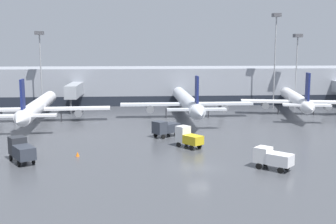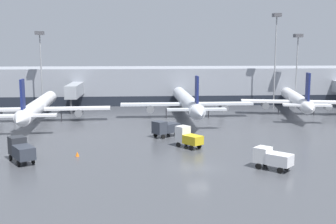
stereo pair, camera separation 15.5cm
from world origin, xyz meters
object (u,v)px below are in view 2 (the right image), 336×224
Objects in this scene: parked_jet_2 at (187,101)px; service_truck_0 at (165,128)px; parked_jet_4 at (296,100)px; service_truck_2 at (272,158)px; parked_jet_1 at (38,107)px; service_truck_3 at (188,137)px; apron_light_mast_2 at (298,49)px; apron_light_mast_3 at (276,35)px; traffic_cone_1 at (77,154)px; apron_light_mast_6 at (40,48)px; service_truck_1 at (21,149)px.

parked_jet_2 reaches higher than service_truck_0.
parked_jet_4 is 7.37× the size of service_truck_2.
service_truck_2 is at bearing 82.45° from service_truck_0.
parked_jet_2 is (29.06, 2.99, 0.34)m from parked_jet_1.
service_truck_2 is at bearing 178.13° from service_truck_3.
parked_jet_1 is 8.66× the size of service_truck_3.
apron_light_mast_2 is 0.79× the size of apron_light_mast_3.
parked_jet_4 is at bearing 177.38° from service_truck_0.
parked_jet_2 is 1.18× the size of parked_jet_4.
service_truck_2 is (-17.89, -39.78, -1.78)m from parked_jet_4.
traffic_cone_1 is 63.66m from apron_light_mast_2.
service_truck_0 is at bearing -51.06° from apron_light_mast_6.
parked_jet_1 is 1.14× the size of parked_jet_4.
apron_light_mast_3 is at bearing -71.25° from service_truck_3.
apron_light_mast_2 is (33.00, 31.40, 12.23)m from service_truck_0.
service_truck_1 reaches higher than service_truck_2.
parked_jet_1 is at bearing -22.96° from service_truck_1.
service_truck_0 is 43.69m from apron_light_mast_6.
service_truck_1 is at bearing 142.59° from parked_jet_2.
traffic_cone_1 is at bearing -102.90° from service_truck_1.
service_truck_2 is 14.34m from service_truck_3.
parked_jet_1 is 28.32m from service_truck_0.
parked_jet_4 is 35.80m from service_truck_0.
parked_jet_2 is at bearing -44.74° from service_truck_3.
parked_jet_4 is at bearing -110.02° from apron_light_mast_2.
parked_jet_4 is 6.93× the size of service_truck_0.
service_truck_0 reaches higher than traffic_cone_1.
parked_jet_4 is 1.84× the size of apron_light_mast_6.
apron_light_mast_3 reaches higher than parked_jet_1.
parked_jet_4 is 43.65m from service_truck_2.
service_truck_1 is (-18.80, -13.59, 0.12)m from service_truck_0.
parked_jet_1 reaches higher than traffic_cone_1.
service_truck_0 is 7.79× the size of traffic_cone_1.
service_truck_0 is at bearing 42.78° from traffic_cone_1.
parked_jet_2 is at bearing -68.88° from service_truck_1.
parked_jet_2 is at bearing -87.29° from parked_jet_1.
traffic_cone_1 is (-41.36, -32.08, -2.90)m from parked_jet_4.
parked_jet_4 is (52.54, 4.89, 0.30)m from parked_jet_1.
service_truck_0 is 16.73m from traffic_cone_1.
parked_jet_2 is at bearing -155.35° from apron_light_mast_2.
parked_jet_2 is at bearing 105.68° from parked_jet_4.
service_truck_1 is (-24.44, -32.43, -1.65)m from parked_jet_2.
apron_light_mast_3 is at bearing -78.00° from service_truck_1.
service_truck_0 is at bearing 136.51° from parked_jet_4.
service_truck_3 reaches higher than service_truck_1.
traffic_cone_1 is at bearing -133.25° from apron_light_mast_3.
service_truck_3 is at bearing 71.68° from service_truck_0.
parked_jet_2 is 2.16× the size of apron_light_mast_6.
service_truck_1 is 30.52m from service_truck_2.
service_truck_1 is 22.34m from service_truck_3.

